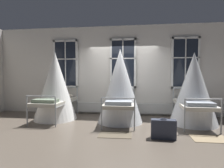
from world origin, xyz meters
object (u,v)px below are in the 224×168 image
(cot_first, at_px, (55,86))
(cot_second, at_px, (120,86))
(cot_third, at_px, (194,89))
(suitcase_dark, at_px, (163,129))

(cot_first, bearing_deg, cot_second, -91.26)
(cot_third, height_order, suitcase_dark, cot_third)
(cot_first, height_order, cot_second, cot_second)
(cot_first, bearing_deg, cot_third, -89.17)
(cot_first, height_order, suitcase_dark, cot_first)
(cot_first, distance_m, cot_second, 2.16)
(cot_second, bearing_deg, cot_first, 86.06)
(cot_third, bearing_deg, cot_first, 91.26)
(cot_third, relative_size, suitcase_dark, 3.75)
(cot_second, height_order, suitcase_dark, cot_second)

